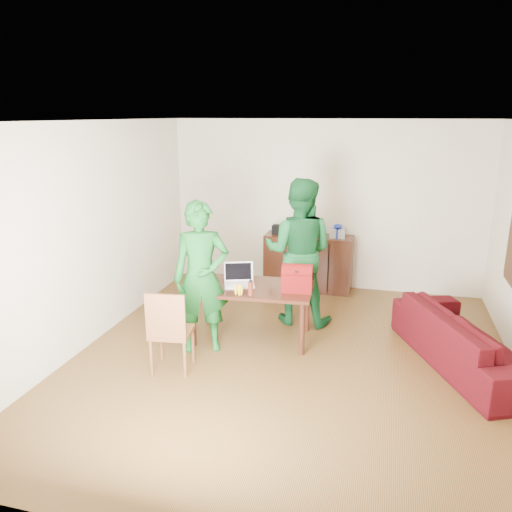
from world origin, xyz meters
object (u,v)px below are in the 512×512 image
(table, at_px, (252,293))
(chair, at_px, (172,346))
(red_bag, at_px, (297,281))
(sofa, at_px, (467,339))
(person_far, at_px, (299,252))
(laptop, at_px, (239,282))
(bottle, at_px, (251,288))
(person_near, at_px, (201,277))

(table, xyz_separation_m, chair, (-0.65, -1.01, -0.34))
(red_bag, height_order, sofa, red_bag)
(person_far, relative_size, laptop, 4.57)
(laptop, distance_m, bottle, 0.38)
(chair, height_order, sofa, chair)
(person_far, height_order, red_bag, person_far)
(person_near, bearing_deg, sofa, -15.46)
(person_far, bearing_deg, bottle, 71.07)
(person_far, xyz_separation_m, laptop, (-0.62, -0.72, -0.24))
(sofa, bearing_deg, red_bag, 65.04)
(sofa, bearing_deg, person_far, 45.51)
(table, distance_m, chair, 1.25)
(person_near, xyz_separation_m, person_far, (0.96, 1.13, 0.08))
(sofa, bearing_deg, bottle, 71.55)
(table, height_order, person_far, person_far)
(laptop, bearing_deg, sofa, -20.67)
(bottle, height_order, sofa, bottle)
(table, xyz_separation_m, bottle, (0.07, -0.31, 0.18))
(chair, height_order, laptop, laptop)
(laptop, bearing_deg, bottle, -72.22)
(person_far, height_order, sofa, person_far)
(chair, bearing_deg, sofa, 9.08)
(person_far, relative_size, bottle, 10.46)
(table, distance_m, person_far, 0.92)
(person_near, bearing_deg, person_far, 27.34)
(person_far, bearing_deg, table, 59.03)
(bottle, distance_m, sofa, 2.53)
(table, bearing_deg, red_bag, -7.70)
(red_bag, bearing_deg, chair, -147.96)
(laptop, bearing_deg, chair, -135.88)
(chair, distance_m, person_near, 0.87)
(laptop, distance_m, sofa, 2.74)
(person_near, height_order, red_bag, person_near)
(table, bearing_deg, person_far, 52.85)
(bottle, xyz_separation_m, sofa, (2.47, 0.25, -0.48))
(chair, distance_m, red_bag, 1.66)
(chair, height_order, person_far, person_far)
(chair, xyz_separation_m, red_bag, (1.22, 0.98, 0.56))
(person_near, xyz_separation_m, laptop, (0.34, 0.41, -0.16))
(red_bag, distance_m, sofa, 2.04)
(person_far, xyz_separation_m, sofa, (2.08, -0.77, -0.68))
(table, distance_m, red_bag, 0.61)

